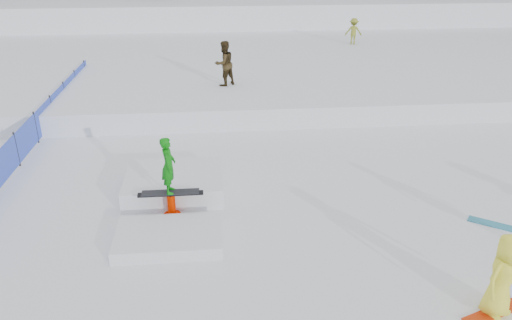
{
  "coord_description": "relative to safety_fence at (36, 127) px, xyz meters",
  "views": [
    {
      "loc": [
        -0.63,
        -9.77,
        6.39
      ],
      "look_at": [
        0.5,
        2.0,
        1.1
      ],
      "focal_mm": 35.0,
      "sensor_mm": 36.0,
      "label": 1
    }
  ],
  "objects": [
    {
      "name": "walker_olive",
      "position": [
        6.5,
        3.74,
        1.16
      ],
      "size": [
        1.12,
        1.07,
        1.81
      ],
      "primitive_type": "imported",
      "rotation": [
        0.0,
        0.0,
        3.76
      ],
      "color": "#302411",
      "rests_on": "snow_midrise"
    },
    {
      "name": "spectator_yellow",
      "position": [
        11.0,
        -9.49,
        0.28
      ],
      "size": [
        0.96,
        0.84,
        1.65
      ],
      "primitive_type": "imported",
      "rotation": [
        0.0,
        0.0,
        0.48
      ],
      "color": "#FEF73A",
      "rests_on": "ground"
    },
    {
      "name": "safety_fence",
      "position": [
        0.0,
        0.0,
        0.0
      ],
      "size": [
        0.05,
        16.0,
        1.1
      ],
      "color": "blue",
      "rests_on": "ground"
    },
    {
      "name": "loose_board_teal",
      "position": [
        12.71,
        -6.62,
        -0.54
      ],
      "size": [
        1.29,
        1.06,
        0.03
      ],
      "primitive_type": "cube",
      "rotation": [
        0.0,
        0.0,
        -0.64
      ],
      "color": "teal",
      "rests_on": "ground"
    },
    {
      "name": "walker_ygreen",
      "position": [
        14.12,
        11.75,
        0.97
      ],
      "size": [
        1.03,
        0.74,
        1.45
      ],
      "primitive_type": "imported",
      "rotation": [
        0.0,
        0.0,
        2.91
      ],
      "color": "olive",
      "rests_on": "snow_midrise"
    },
    {
      "name": "loose_board_red",
      "position": [
        11.0,
        -9.52,
        -0.54
      ],
      "size": [
        1.41,
        0.74,
        0.03
      ],
      "primitive_type": "cube",
      "rotation": [
        0.0,
        0.0,
        0.35
      ],
      "color": "red",
      "rests_on": "ground"
    },
    {
      "name": "snow_berm",
      "position": [
        6.5,
        23.4,
        0.65
      ],
      "size": [
        60.0,
        14.0,
        2.4
      ],
      "primitive_type": "cube",
      "color": "white",
      "rests_on": "ground"
    },
    {
      "name": "jib_rail_feature",
      "position": [
        4.82,
        -4.81,
        -0.25
      ],
      "size": [
        2.6,
        4.4,
        2.11
      ],
      "color": "white",
      "rests_on": "ground"
    },
    {
      "name": "ground",
      "position": [
        6.5,
        -6.6,
        -0.55
      ],
      "size": [
        120.0,
        120.0,
        0.0
      ],
      "primitive_type": "plane",
      "color": "white"
    },
    {
      "name": "snow_midrise",
      "position": [
        6.5,
        9.4,
        -0.15
      ],
      "size": [
        50.0,
        18.0,
        0.8
      ],
      "primitive_type": "cube",
      "color": "white",
      "rests_on": "ground"
    }
  ]
}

